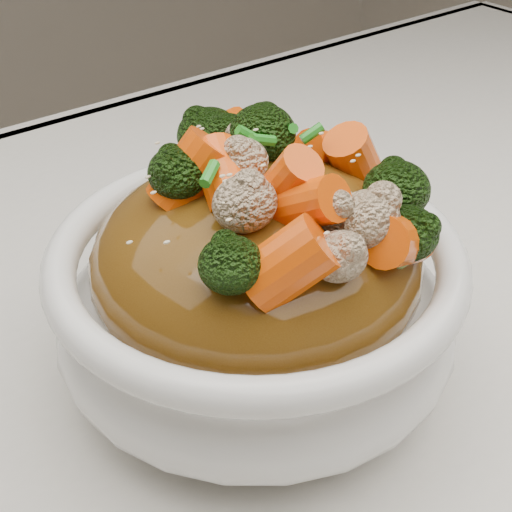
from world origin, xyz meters
TOP-DOWN VIEW (x-y plane):
  - tablecloth at (0.00, 0.00)m, footprint 1.20×0.80m
  - bowl at (-0.06, 0.03)m, footprint 0.21×0.21m
  - sauce_base at (-0.06, 0.03)m, footprint 0.17×0.17m
  - carrots at (-0.06, 0.03)m, footprint 0.17×0.17m
  - broccoli at (-0.06, 0.03)m, footprint 0.17×0.17m
  - cauliflower at (-0.06, 0.03)m, footprint 0.17×0.17m
  - scallions at (-0.06, 0.03)m, footprint 0.13×0.13m
  - sesame_seeds at (-0.06, 0.03)m, footprint 0.15×0.15m

SIDE VIEW (x-z plane):
  - tablecloth at x=0.00m, z-range 0.71..0.75m
  - bowl at x=-0.06m, z-range 0.75..0.83m
  - sauce_base at x=-0.06m, z-range 0.77..0.86m
  - cauliflower at x=-0.06m, z-range 0.86..0.89m
  - broccoli at x=-0.06m, z-range 0.86..0.90m
  - carrots at x=-0.06m, z-range 0.85..0.90m
  - scallions at x=-0.06m, z-range 0.87..0.89m
  - sesame_seeds at x=-0.06m, z-range 0.88..0.88m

